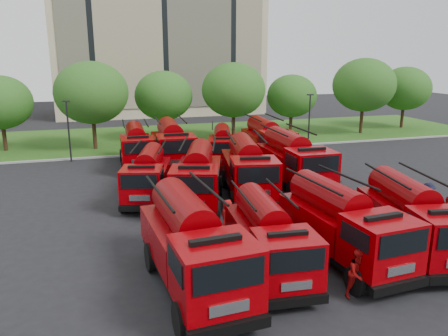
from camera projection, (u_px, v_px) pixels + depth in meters
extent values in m
plane|color=black|center=(252.00, 222.00, 23.52)|extent=(140.00, 140.00, 0.00)
cube|color=#254913|center=(171.00, 137.00, 47.67)|extent=(70.00, 16.00, 0.12)
cube|color=gray|center=(186.00, 152.00, 40.14)|extent=(70.00, 0.30, 0.14)
cube|color=beige|center=(158.00, 29.00, 65.52)|extent=(30.00, 14.00, 25.00)
cube|color=black|center=(165.00, 26.00, 58.93)|extent=(28.00, 0.15, 22.00)
cylinder|color=#382314|center=(5.00, 139.00, 40.27)|extent=(0.36, 0.36, 2.38)
ellipsoid|color=#234C15|center=(0.00, 102.00, 39.42)|extent=(5.71, 5.71, 4.86)
cylinder|color=#382314|center=(95.00, 135.00, 40.98)|extent=(0.36, 0.36, 2.80)
ellipsoid|color=#234C15|center=(91.00, 93.00, 39.99)|extent=(6.72, 6.72, 5.71)
cylinder|color=#382314|center=(165.00, 129.00, 45.25)|extent=(0.36, 0.36, 2.45)
ellipsoid|color=#234C15|center=(164.00, 96.00, 44.37)|extent=(5.88, 5.88, 5.00)
cylinder|color=#382314|center=(233.00, 127.00, 45.71)|extent=(0.36, 0.36, 2.73)
ellipsoid|color=#234C15|center=(234.00, 90.00, 44.74)|extent=(6.55, 6.55, 5.57)
cylinder|color=#382314|center=(291.00, 125.00, 48.59)|extent=(0.36, 0.36, 2.27)
ellipsoid|color=#234C15|center=(292.00, 96.00, 47.78)|extent=(5.46, 5.46, 4.64)
cylinder|color=#382314|center=(361.00, 121.00, 49.29)|extent=(0.36, 0.36, 2.87)
ellipsoid|color=#234C15|center=(364.00, 85.00, 48.27)|extent=(6.89, 6.89, 5.85)
cylinder|color=#382314|center=(402.00, 118.00, 53.09)|extent=(0.36, 0.36, 2.52)
ellipsoid|color=#234C15|center=(405.00, 88.00, 52.19)|extent=(6.05, 6.05, 5.14)
cylinder|color=black|center=(69.00, 132.00, 36.17)|extent=(0.14, 0.14, 5.00)
cube|color=black|center=(66.00, 101.00, 35.53)|extent=(0.60, 0.25, 0.12)
cylinder|color=black|center=(309.00, 121.00, 42.12)|extent=(0.14, 0.14, 5.00)
cube|color=black|center=(310.00, 95.00, 41.48)|extent=(0.60, 0.25, 0.12)
cube|color=black|center=(193.00, 271.00, 16.74)|extent=(3.06, 7.73, 0.32)
cube|color=black|center=(230.00, 329.00, 13.28)|extent=(2.71, 0.48, 0.38)
cube|color=#830004|center=(216.00, 272.00, 14.08)|extent=(2.82, 2.57, 2.11)
cube|color=black|center=(229.00, 276.00, 12.87)|extent=(2.26, 0.23, 0.92)
cube|color=#830004|center=(184.00, 238.00, 17.59)|extent=(3.02, 5.16, 1.40)
cylinder|color=#640003|center=(184.00, 211.00, 17.31)|extent=(1.96, 4.65, 1.62)
cylinder|color=black|center=(181.00, 320.00, 13.80)|extent=(0.47, 1.21, 1.19)
cylinder|color=black|center=(253.00, 305.00, 14.64)|extent=(0.47, 1.21, 1.19)
cylinder|color=black|center=(151.00, 257.00, 18.10)|extent=(0.47, 1.21, 1.19)
cylinder|color=black|center=(208.00, 248.00, 18.95)|extent=(0.47, 1.21, 1.19)
cube|color=black|center=(268.00, 258.00, 18.00)|extent=(2.61, 6.59, 0.28)
cube|color=black|center=(296.00, 301.00, 14.92)|extent=(2.31, 0.41, 0.32)
cube|color=#830004|center=(287.00, 259.00, 15.65)|extent=(2.41, 2.19, 1.80)
cube|color=black|center=(298.00, 261.00, 14.57)|extent=(1.93, 0.19, 0.78)
cube|color=#830004|center=(261.00, 232.00, 18.78)|extent=(2.58, 4.40, 1.20)
cylinder|color=#640003|center=(261.00, 210.00, 18.53)|extent=(1.67, 3.96, 1.38)
cylinder|color=black|center=(259.00, 293.00, 15.55)|extent=(0.40, 1.03, 1.01)
cylinder|color=black|center=(315.00, 286.00, 15.97)|extent=(0.40, 1.03, 1.01)
cylinder|color=black|center=(234.00, 246.00, 19.38)|extent=(0.40, 1.03, 1.01)
cylinder|color=black|center=(279.00, 242.00, 19.81)|extent=(0.40, 1.03, 1.01)
cube|color=black|center=(340.00, 246.00, 19.03)|extent=(2.91, 7.28, 0.30)
cube|color=black|center=(400.00, 286.00, 15.78)|extent=(2.55, 0.46, 0.36)
cube|color=#830004|center=(381.00, 243.00, 16.54)|extent=(2.66, 2.43, 1.98)
cube|color=black|center=(404.00, 244.00, 15.39)|extent=(2.13, 0.23, 0.86)
cube|color=#830004|center=(327.00, 219.00, 19.83)|extent=(2.86, 4.86, 1.32)
cylinder|color=#640003|center=(328.00, 197.00, 19.56)|extent=(1.87, 4.38, 1.52)
cylinder|color=black|center=(356.00, 281.00, 16.26)|extent=(0.45, 1.14, 1.12)
cylinder|color=black|center=(406.00, 270.00, 17.07)|extent=(0.45, 1.14, 1.12)
cylinder|color=black|center=(296.00, 236.00, 20.30)|extent=(0.45, 1.14, 1.12)
cylinder|color=black|center=(338.00, 229.00, 21.11)|extent=(0.45, 1.14, 1.12)
cube|color=black|center=(411.00, 239.00, 19.76)|extent=(3.51, 7.33, 0.30)
cube|color=#830004|center=(445.00, 237.00, 17.16)|extent=(2.81, 2.61, 1.96)
cube|color=#830004|center=(400.00, 213.00, 20.62)|extent=(3.23, 4.98, 1.31)
cylinder|color=#640003|center=(403.00, 192.00, 20.35)|extent=(2.22, 4.42, 1.51)
cylinder|color=black|center=(417.00, 269.00, 17.15)|extent=(0.54, 1.15, 1.10)
cylinder|color=black|center=(369.00, 227.00, 21.41)|extent=(0.54, 1.15, 1.10)
cylinder|color=black|center=(414.00, 225.00, 21.64)|extent=(0.54, 1.15, 1.10)
cube|color=black|center=(148.00, 189.00, 27.14)|extent=(3.73, 6.85, 0.28)
cube|color=black|center=(140.00, 208.00, 23.96)|extent=(2.31, 0.82, 0.33)
cube|color=#830004|center=(142.00, 184.00, 24.72)|extent=(2.73, 2.56, 1.82)
cube|color=black|center=(139.00, 182.00, 23.60)|extent=(1.91, 0.54, 0.79)
cube|color=#830004|center=(150.00, 174.00, 27.95)|extent=(3.30, 4.73, 1.21)
cylinder|color=#640003|center=(150.00, 159.00, 27.70)|extent=(2.34, 4.14, 1.40)
cylinder|color=black|center=(124.00, 204.00, 24.80)|extent=(0.58, 1.07, 1.03)
cylinder|color=black|center=(161.00, 204.00, 24.85)|extent=(0.58, 1.07, 1.03)
cylinder|color=black|center=(136.00, 183.00, 28.76)|extent=(0.58, 1.07, 1.03)
cylinder|color=black|center=(168.00, 183.00, 28.82)|extent=(0.58, 1.07, 1.03)
cube|color=black|center=(198.00, 194.00, 26.09)|extent=(4.44, 7.72, 0.31)
cube|color=black|center=(193.00, 217.00, 22.50)|extent=(2.58, 1.01, 0.37)
cube|color=#830004|center=(194.00, 187.00, 23.36)|extent=(3.13, 2.95, 2.04)
cube|color=black|center=(192.00, 185.00, 22.10)|extent=(2.12, 0.69, 0.89)
cube|color=#830004|center=(199.00, 175.00, 26.99)|extent=(3.86, 5.36, 1.36)
cylinder|color=#640003|center=(199.00, 157.00, 26.71)|extent=(2.79, 4.67, 1.57)
cylinder|color=black|center=(172.00, 211.00, 23.49)|extent=(0.69, 1.21, 1.15)
cylinder|color=black|center=(217.00, 211.00, 23.46)|extent=(0.69, 1.21, 1.15)
cylinder|color=black|center=(181.00, 186.00, 27.95)|extent=(0.69, 1.21, 1.15)
cylinder|color=black|center=(219.00, 186.00, 27.92)|extent=(0.69, 1.21, 1.15)
cube|color=black|center=(248.00, 185.00, 27.78)|extent=(3.80, 7.88, 0.32)
cube|color=black|center=(258.00, 206.00, 24.10)|extent=(2.70, 0.75, 0.38)
cube|color=#830004|center=(255.00, 177.00, 24.98)|extent=(3.03, 2.81, 2.11)
cube|color=black|center=(259.00, 175.00, 23.69)|extent=(2.24, 0.46, 0.92)
cube|color=#830004|center=(245.00, 167.00, 28.71)|extent=(3.49, 5.36, 1.40)
cylinder|color=#640003|center=(245.00, 150.00, 28.42)|extent=(2.41, 4.75, 1.62)
cylinder|color=black|center=(234.00, 201.00, 24.98)|extent=(0.58, 1.24, 1.19)
cylinder|color=black|center=(276.00, 200.00, 25.23)|extent=(0.58, 1.24, 1.19)
cylinder|color=black|center=(225.00, 179.00, 29.56)|extent=(0.58, 1.24, 1.19)
cylinder|color=black|center=(261.00, 178.00, 29.80)|extent=(0.58, 1.24, 1.19)
cube|color=black|center=(293.00, 176.00, 29.77)|extent=(2.70, 7.83, 0.33)
cube|color=black|center=(319.00, 194.00, 26.09)|extent=(2.78, 0.33, 0.39)
cube|color=#830004|center=(311.00, 167.00, 26.96)|extent=(2.77, 2.50, 2.17)
cube|color=black|center=(321.00, 164.00, 25.67)|extent=(2.34, 0.10, 0.95)
cube|color=#830004|center=(286.00, 159.00, 30.68)|extent=(2.82, 5.16, 1.45)
cylinder|color=#640003|center=(287.00, 143.00, 30.39)|extent=(1.75, 4.70, 1.67)
cylinder|color=black|center=(292.00, 191.00, 26.77)|extent=(0.41, 1.23, 1.22)
cylinder|color=black|center=(330.00, 188.00, 27.42)|extent=(0.41, 1.23, 1.22)
cylinder|color=black|center=(265.00, 171.00, 31.34)|extent=(0.41, 1.23, 1.22)
cylinder|color=black|center=(297.00, 169.00, 31.99)|extent=(0.41, 1.23, 1.22)
cube|color=black|center=(137.00, 158.00, 35.08)|extent=(2.53, 7.08, 0.30)
cube|color=black|center=(140.00, 170.00, 31.76)|extent=(2.51, 0.33, 0.35)
cube|color=#830004|center=(139.00, 151.00, 32.55)|extent=(2.52, 2.28, 1.95)
cube|color=black|center=(139.00, 148.00, 31.38)|extent=(2.10, 0.12, 0.85)
cube|color=#830004|center=(136.00, 146.00, 35.91)|extent=(2.60, 4.68, 1.30)
cylinder|color=#640003|center=(135.00, 133.00, 35.65)|extent=(1.64, 4.25, 1.50)
cylinder|color=black|center=(124.00, 168.00, 32.39)|extent=(0.39, 1.11, 1.10)
cylinder|color=black|center=(155.00, 166.00, 32.94)|extent=(0.39, 1.11, 1.10)
cylinder|color=black|center=(122.00, 156.00, 36.52)|extent=(0.39, 1.11, 1.10)
cylinder|color=black|center=(150.00, 154.00, 37.08)|extent=(0.39, 1.11, 1.10)
cube|color=black|center=(173.00, 159.00, 34.69)|extent=(2.89, 7.87, 0.33)
cube|color=black|center=(180.00, 172.00, 31.00)|extent=(2.78, 0.40, 0.39)
cube|color=#830004|center=(177.00, 150.00, 31.87)|extent=(2.82, 2.56, 2.16)
cube|color=black|center=(179.00, 147.00, 30.58)|extent=(2.33, 0.16, 0.94)
cube|color=#830004|center=(170.00, 145.00, 35.61)|extent=(2.94, 5.22, 1.44)
cylinder|color=#640003|center=(170.00, 130.00, 35.31)|extent=(1.87, 4.73, 1.66)
cylinder|color=black|center=(160.00, 170.00, 31.71)|extent=(0.44, 1.24, 1.22)
cylinder|color=black|center=(195.00, 168.00, 32.29)|extent=(0.44, 1.24, 1.22)
cylinder|color=black|center=(154.00, 155.00, 36.30)|extent=(0.44, 1.24, 1.22)
cylinder|color=black|center=(185.00, 154.00, 36.88)|extent=(0.44, 1.24, 1.22)
cube|color=black|center=(223.00, 157.00, 35.65)|extent=(3.70, 6.79, 0.28)
cube|color=black|center=(224.00, 168.00, 32.49)|extent=(2.29, 0.81, 0.32)
cube|color=#830004|center=(223.00, 151.00, 33.25)|extent=(2.71, 2.54, 1.80)
cube|color=black|center=(224.00, 148.00, 32.14)|extent=(1.89, 0.54, 0.79)
cube|color=#830004|center=(223.00, 146.00, 36.45)|extent=(3.27, 4.69, 1.20)
cylinder|color=#640003|center=(223.00, 134.00, 36.20)|extent=(2.33, 4.10, 1.39)
cylinder|color=black|center=(210.00, 166.00, 33.33)|extent=(0.57, 1.06, 1.02)
cylinder|color=black|center=(237.00, 166.00, 33.38)|extent=(0.57, 1.06, 1.02)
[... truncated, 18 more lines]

